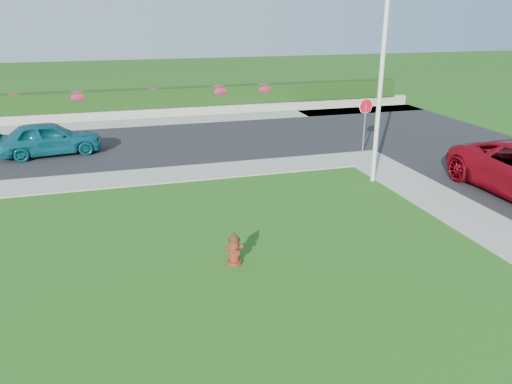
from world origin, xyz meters
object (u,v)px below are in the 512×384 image
object	(u,v)px
utility_pole	(380,91)
stop_sign	(365,113)
fire_hydrant	(234,249)
sedan_teal	(49,138)

from	to	relation	value
utility_pole	stop_sign	size ratio (longest dim) A/B	2.70
fire_hydrant	sedan_teal	size ratio (longest dim) A/B	0.20
fire_hydrant	utility_pole	world-z (taller)	utility_pole
fire_hydrant	sedan_teal	xyz separation A→B (m)	(-5.37, 11.98, 0.38)
utility_pole	stop_sign	bearing A→B (deg)	68.27
fire_hydrant	stop_sign	world-z (taller)	stop_sign
stop_sign	fire_hydrant	bearing A→B (deg)	-114.74
fire_hydrant	sedan_teal	distance (m)	13.13
fire_hydrant	sedan_teal	bearing A→B (deg)	111.65
utility_pole	stop_sign	distance (m)	4.02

